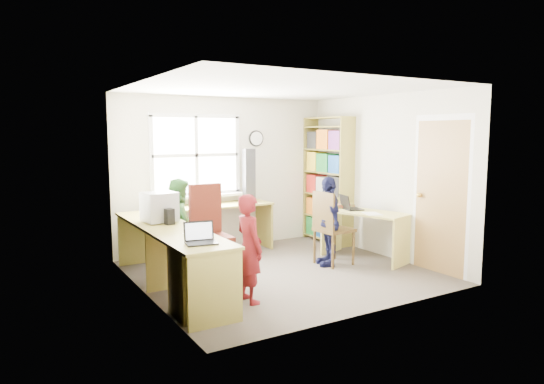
{
  "coord_description": "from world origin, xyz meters",
  "views": [
    {
      "loc": [
        -3.31,
        -5.3,
        1.84
      ],
      "look_at": [
        0.0,
        0.25,
        1.05
      ],
      "focal_mm": 32.0,
      "sensor_mm": 36.0,
      "label": 1
    }
  ],
  "objects_px": {
    "crt_monitor": "(159,207)",
    "person_navy": "(328,221)",
    "l_desk": "(197,256)",
    "right_desk": "(365,225)",
    "swivel_chair": "(210,237)",
    "wooden_chair": "(330,225)",
    "person_red": "(249,248)",
    "potted_plant": "(199,197)",
    "cd_tower": "(249,175)",
    "bookshelf": "(328,183)",
    "laptop_left": "(200,238)",
    "person_green": "(180,224)",
    "laptop_right": "(349,206)"
  },
  "relations": [
    {
      "from": "crt_monitor",
      "to": "cd_tower",
      "type": "bearing_deg",
      "value": 22.82
    },
    {
      "from": "bookshelf",
      "to": "crt_monitor",
      "type": "relative_size",
      "value": 5.06
    },
    {
      "from": "swivel_chair",
      "to": "person_red",
      "type": "xyz_separation_m",
      "value": [
        -0.03,
        -1.14,
        0.09
      ]
    },
    {
      "from": "laptop_left",
      "to": "person_red",
      "type": "relative_size",
      "value": 0.29
    },
    {
      "from": "bookshelf",
      "to": "person_navy",
      "type": "bearing_deg",
      "value": -126.78
    },
    {
      "from": "l_desk",
      "to": "laptop_left",
      "type": "bearing_deg",
      "value": -108.49
    },
    {
      "from": "right_desk",
      "to": "swivel_chair",
      "type": "bearing_deg",
      "value": 152.47
    },
    {
      "from": "laptop_right",
      "to": "potted_plant",
      "type": "distance_m",
      "value": 2.25
    },
    {
      "from": "potted_plant",
      "to": "person_red",
      "type": "distance_m",
      "value": 2.22
    },
    {
      "from": "crt_monitor",
      "to": "person_green",
      "type": "height_order",
      "value": "person_green"
    },
    {
      "from": "crt_monitor",
      "to": "wooden_chair",
      "type": "bearing_deg",
      "value": -18.43
    },
    {
      "from": "laptop_left",
      "to": "potted_plant",
      "type": "relative_size",
      "value": 1.2
    },
    {
      "from": "l_desk",
      "to": "potted_plant",
      "type": "bearing_deg",
      "value": 66.93
    },
    {
      "from": "person_navy",
      "to": "person_red",
      "type": "bearing_deg",
      "value": -45.34
    },
    {
      "from": "person_red",
      "to": "person_green",
      "type": "height_order",
      "value": "person_green"
    },
    {
      "from": "l_desk",
      "to": "person_red",
      "type": "height_order",
      "value": "person_red"
    },
    {
      "from": "person_red",
      "to": "person_navy",
      "type": "bearing_deg",
      "value": -64.88
    },
    {
      "from": "potted_plant",
      "to": "cd_tower",
      "type": "bearing_deg",
      "value": 3.03
    },
    {
      "from": "laptop_right",
      "to": "person_green",
      "type": "bearing_deg",
      "value": 89.62
    },
    {
      "from": "l_desk",
      "to": "wooden_chair",
      "type": "bearing_deg",
      "value": 7.15
    },
    {
      "from": "right_desk",
      "to": "swivel_chair",
      "type": "relative_size",
      "value": 1.13
    },
    {
      "from": "l_desk",
      "to": "wooden_chair",
      "type": "distance_m",
      "value": 2.1
    },
    {
      "from": "wooden_chair",
      "to": "person_green",
      "type": "bearing_deg",
      "value": 149.77
    },
    {
      "from": "bookshelf",
      "to": "person_navy",
      "type": "height_order",
      "value": "bookshelf"
    },
    {
      "from": "bookshelf",
      "to": "person_red",
      "type": "bearing_deg",
      "value": -142.52
    },
    {
      "from": "laptop_left",
      "to": "person_navy",
      "type": "height_order",
      "value": "person_navy"
    },
    {
      "from": "wooden_chair",
      "to": "person_navy",
      "type": "distance_m",
      "value": 0.06
    },
    {
      "from": "bookshelf",
      "to": "person_navy",
      "type": "relative_size",
      "value": 1.69
    },
    {
      "from": "crt_monitor",
      "to": "person_navy",
      "type": "relative_size",
      "value": 0.33
    },
    {
      "from": "laptop_right",
      "to": "potted_plant",
      "type": "relative_size",
      "value": 1.34
    },
    {
      "from": "bookshelf",
      "to": "laptop_left",
      "type": "height_order",
      "value": "bookshelf"
    },
    {
      "from": "person_green",
      "to": "laptop_right",
      "type": "bearing_deg",
      "value": -89.96
    },
    {
      "from": "bookshelf",
      "to": "person_red",
      "type": "xyz_separation_m",
      "value": [
        -2.54,
        -1.95,
        -0.41
      ]
    },
    {
      "from": "laptop_left",
      "to": "cd_tower",
      "type": "height_order",
      "value": "cd_tower"
    },
    {
      "from": "bookshelf",
      "to": "potted_plant",
      "type": "bearing_deg",
      "value": 174.12
    },
    {
      "from": "swivel_chair",
      "to": "person_red",
      "type": "height_order",
      "value": "person_red"
    },
    {
      "from": "crt_monitor",
      "to": "person_navy",
      "type": "distance_m",
      "value": 2.32
    },
    {
      "from": "swivel_chair",
      "to": "laptop_left",
      "type": "relative_size",
      "value": 3.43
    },
    {
      "from": "bookshelf",
      "to": "crt_monitor",
      "type": "bearing_deg",
      "value": -166.72
    },
    {
      "from": "right_desk",
      "to": "potted_plant",
      "type": "xyz_separation_m",
      "value": [
        -1.99,
        1.45,
        0.38
      ]
    },
    {
      "from": "person_red",
      "to": "person_navy",
      "type": "xyz_separation_m",
      "value": [
        1.65,
        0.76,
        0.03
      ]
    },
    {
      "from": "l_desk",
      "to": "crt_monitor",
      "type": "bearing_deg",
      "value": 104.36
    },
    {
      "from": "swivel_chair",
      "to": "person_navy",
      "type": "distance_m",
      "value": 1.67
    },
    {
      "from": "l_desk",
      "to": "cd_tower",
      "type": "height_order",
      "value": "cd_tower"
    },
    {
      "from": "bookshelf",
      "to": "potted_plant",
      "type": "relative_size",
      "value": 7.34
    },
    {
      "from": "laptop_right",
      "to": "person_navy",
      "type": "xyz_separation_m",
      "value": [
        -0.57,
        -0.23,
        -0.14
      ]
    },
    {
      "from": "l_desk",
      "to": "cd_tower",
      "type": "xyz_separation_m",
      "value": [
        1.6,
        1.75,
        0.72
      ]
    },
    {
      "from": "right_desk",
      "to": "crt_monitor",
      "type": "bearing_deg",
      "value": 153.43
    },
    {
      "from": "wooden_chair",
      "to": "person_red",
      "type": "distance_m",
      "value": 1.83
    },
    {
      "from": "right_desk",
      "to": "wooden_chair",
      "type": "xyz_separation_m",
      "value": [
        -0.63,
        0.01,
        0.05
      ]
    }
  ]
}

